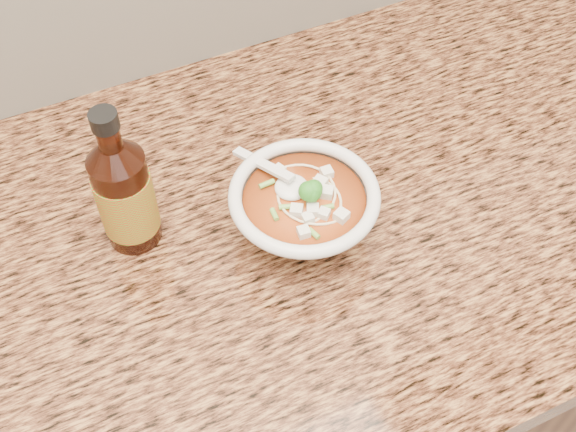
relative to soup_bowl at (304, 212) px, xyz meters
name	(u,v)px	position (x,y,z in m)	size (l,w,h in m)	color
cabinet	(214,412)	(-0.14, 0.04, -0.51)	(4.00, 0.65, 0.86)	black
counter_slab	(183,259)	(-0.14, 0.04, -0.06)	(4.00, 0.68, 0.04)	#A36E3B
soup_bowl	(304,212)	(0.00, 0.00, 0.00)	(0.17, 0.19, 0.09)	white
hot_sauce_bottle	(125,194)	(-0.18, 0.08, 0.03)	(0.07, 0.07, 0.20)	#381207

